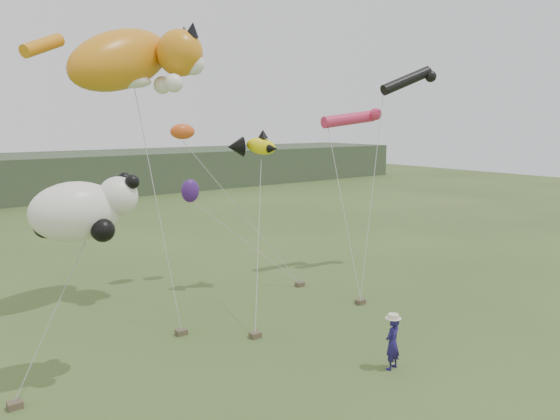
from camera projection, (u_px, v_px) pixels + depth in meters
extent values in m
plane|color=#385123|center=(364.00, 365.00, 16.34)|extent=(120.00, 120.00, 0.00)
cube|color=#2D3D28|center=(15.00, 177.00, 51.20)|extent=(90.00, 12.00, 4.00)
imported|color=#1E1756|center=(392.00, 343.00, 15.97)|extent=(0.64, 0.49, 1.59)
cube|color=brown|center=(181.00, 332.00, 18.65)|extent=(0.36, 0.29, 0.18)
cube|color=brown|center=(255.00, 335.00, 18.40)|extent=(0.36, 0.29, 0.18)
cube|color=brown|center=(360.00, 302.00, 21.77)|extent=(0.36, 0.29, 0.18)
cube|color=brown|center=(15.00, 405.00, 13.87)|extent=(0.36, 0.29, 0.18)
cube|color=brown|center=(300.00, 284.00, 24.09)|extent=(0.36, 0.29, 0.18)
ellipsoid|color=orange|center=(121.00, 60.00, 20.23)|extent=(5.51, 3.74, 3.37)
sphere|color=orange|center=(180.00, 53.00, 20.60)|extent=(1.75, 1.75, 1.75)
cone|color=black|center=(192.00, 29.00, 20.26)|extent=(0.54, 0.66, 0.66)
cone|color=black|center=(185.00, 33.00, 21.14)|extent=(0.54, 0.63, 0.62)
sphere|color=white|center=(193.00, 64.00, 20.67)|extent=(0.88, 0.88, 0.88)
ellipsoid|color=white|center=(130.00, 81.00, 20.25)|extent=(1.71, 0.86, 0.53)
sphere|color=white|center=(174.00, 83.00, 19.98)|extent=(0.68, 0.68, 0.68)
sphere|color=white|center=(162.00, 85.00, 21.16)|extent=(0.68, 0.68, 0.68)
cylinder|color=orange|center=(42.00, 45.00, 19.26)|extent=(1.81, 1.33, 1.06)
ellipsoid|color=#FFE70C|center=(261.00, 146.00, 22.84)|extent=(1.51, 0.96, 0.93)
cone|color=black|center=(235.00, 147.00, 22.39)|extent=(0.87, 0.99, 0.83)
cone|color=black|center=(263.00, 134.00, 22.81)|extent=(0.46, 0.46, 0.37)
cone|color=black|center=(273.00, 149.00, 22.66)|extent=(0.49, 0.52, 0.37)
cone|color=black|center=(260.00, 148.00, 23.38)|extent=(0.49, 0.52, 0.37)
cylinder|color=black|center=(406.00, 81.00, 25.73)|extent=(2.80, 1.10, 1.44)
sphere|color=black|center=(431.00, 76.00, 26.10)|extent=(0.55, 0.55, 0.55)
cylinder|color=#D02853|center=(349.00, 119.00, 25.76)|extent=(3.01, 0.87, 0.86)
sphere|color=#D02853|center=(376.00, 114.00, 26.15)|extent=(0.58, 0.58, 0.58)
ellipsoid|color=white|center=(76.00, 212.00, 14.50)|extent=(2.42, 1.61, 1.61)
sphere|color=white|center=(118.00, 196.00, 14.87)|extent=(1.07, 1.07, 1.07)
sphere|color=black|center=(132.00, 182.00, 14.69)|extent=(0.39, 0.39, 0.39)
sphere|color=black|center=(124.00, 179.00, 15.34)|extent=(0.39, 0.39, 0.39)
sphere|color=black|center=(103.00, 230.00, 14.28)|extent=(0.63, 0.63, 0.63)
sphere|color=black|center=(46.00, 226.00, 14.33)|extent=(0.63, 0.63, 0.63)
ellipsoid|color=#E4551C|center=(183.00, 132.00, 23.31)|extent=(1.13, 0.66, 0.66)
ellipsoid|color=#3F186C|center=(190.00, 191.00, 24.43)|extent=(0.86, 0.57, 1.05)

